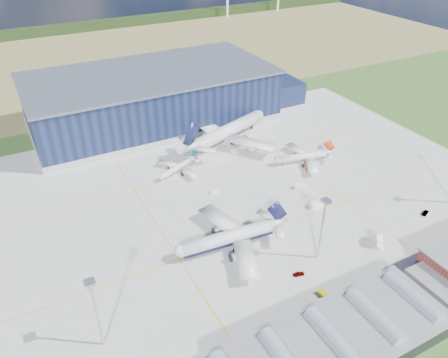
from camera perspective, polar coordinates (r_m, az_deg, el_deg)
The scene contains 20 objects.
ground at distance 160.85m, azimuth 2.65°, elevation -4.93°, with size 600.00×600.00×0.00m, color #34531F.
apron at distance 167.78m, azimuth 0.92°, elevation -3.09°, with size 220.00×160.00×0.08m.
farmland at distance 349.63m, azimuth -16.54°, elevation 15.03°, with size 600.00×220.00×0.01m, color olive.
treeline at distance 424.87m, azimuth -19.34°, elevation 18.10°, with size 600.00×8.00×8.00m, color black.
hangar at distance 231.90m, azimuth -8.75°, elevation 10.36°, with size 145.00×62.00×26.10m.
glass_concourse at distance 121.93m, azimuth 15.11°, elevation -19.56°, with size 78.00×23.00×8.60m.
light_mast_west at distance 114.32m, azimuth -16.56°, elevation -15.34°, with size 2.60×2.60×23.00m.
light_mast_center at distance 137.41m, azimuth 12.81°, elevation -5.23°, with size 2.60×2.60×23.00m.
airliner_navy at distance 143.28m, azimuth 0.52°, elevation -6.89°, with size 41.41×40.51×13.50m, color silver, non-canonical shape.
airliner_red at distance 194.09m, azimuth 10.22°, elevation 3.34°, with size 28.91×28.28×9.43m, color silver, non-canonical shape.
airliner_widebody at distance 207.13m, azimuth 0.67°, elevation 7.19°, with size 55.63×54.42×18.14m, color silver, non-canonical shape.
airliner_regional at distance 185.19m, azimuth -6.15°, elevation 1.84°, with size 23.17×22.67×7.56m, color silver, non-canonical shape.
gse_tug_a at distance 135.22m, azimuth 12.79°, elevation -14.44°, with size 1.92×3.14×1.31m, color yellow.
gse_van_a at distance 168.75m, azimuth 12.04°, elevation -3.18°, with size 2.46×5.63×2.46m, color white.
gse_cart_a at distance 200.96m, azimuth 1.34°, elevation 3.65°, with size 2.04×3.06×1.32m, color white.
gse_van_b at distance 177.30m, azimuth 10.02°, elevation -1.05°, with size 2.24×4.90×2.24m, color white.
gse_cart_b at distance 172.46m, azimuth -1.18°, elevation -1.72°, with size 2.13×3.19×1.38m, color white.
airstair at distance 156.46m, azimuth 19.15°, elevation -7.53°, with size 2.08×5.20×3.33m, color white.
car_a at distance 139.72m, azimuth 9.75°, elevation -12.12°, with size 1.45×3.60×1.23m, color #99999E.
car_b at distance 177.80m, azimuth 24.82°, elevation -4.02°, with size 1.37×3.93×1.30m, color #99999E.
Camera 1 is at (-66.52, -109.02, 97.79)m, focal length 35.00 mm.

